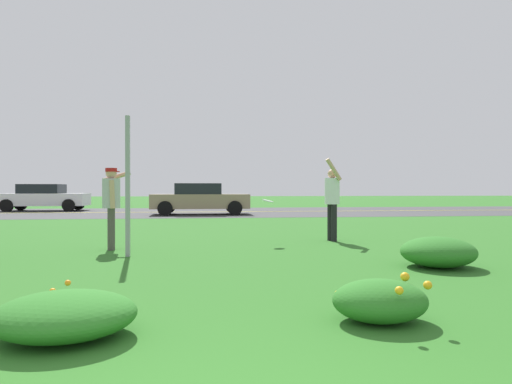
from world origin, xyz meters
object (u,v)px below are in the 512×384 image
Objects in this scene: frisbee_white at (268,201)px; car_tan_center_right at (200,199)px; sign_post_near_path at (128,186)px; person_thrower_red_cap_gray_shirt at (111,200)px; person_catcher_white_shirt at (332,198)px; car_white_center_left at (44,197)px.

car_tan_center_right is (-1.56, 11.26, -0.19)m from frisbee_white.
person_thrower_red_cap_gray_shirt is at bearing 116.59° from sign_post_near_path.
person_thrower_red_cap_gray_shirt reaches higher than car_tan_center_right.
person_catcher_white_shirt reaches higher than car_white_center_left.
person_thrower_red_cap_gray_shirt is 11.91m from car_tan_center_right.
frisbee_white is 0.06× the size of car_white_center_left.
frisbee_white is at bearing -57.30° from car_white_center_left.
person_thrower_red_cap_gray_shirt is 17.57m from car_white_center_left.
person_catcher_white_shirt is at bearing -52.84° from car_white_center_left.
sign_post_near_path is 12.79m from car_tan_center_right.
person_catcher_white_shirt reaches higher than person_thrower_red_cap_gray_shirt.
person_catcher_white_shirt reaches higher than car_tan_center_right.
car_white_center_left is at bearing 112.96° from person_thrower_red_cap_gray_shirt.
sign_post_near_path is at bearing -66.83° from car_white_center_left.
frisbee_white is 18.59m from car_white_center_left.
person_catcher_white_shirt is 0.42× the size of car_tan_center_right.
sign_post_near_path reaches higher than person_thrower_red_cap_gray_shirt.
person_catcher_white_shirt is 1.58m from frisbee_white.
person_thrower_red_cap_gray_shirt is 0.36× the size of car_tan_center_right.
car_tan_center_right is (8.48, -4.39, 0.00)m from car_white_center_left.
frisbee_white is (3.19, 0.54, -0.05)m from person_thrower_red_cap_gray_shirt.
sign_post_near_path is 0.55× the size of car_tan_center_right.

